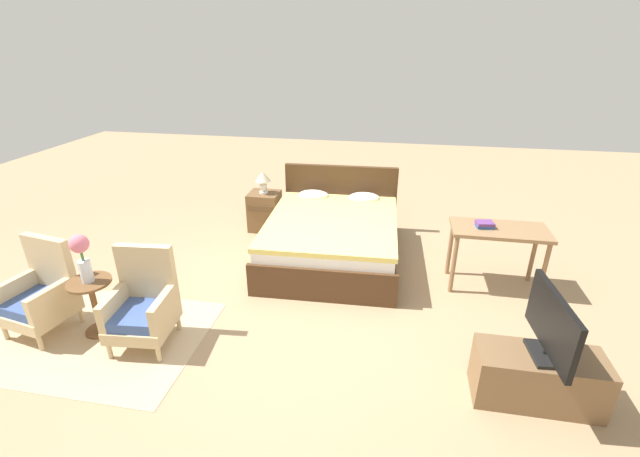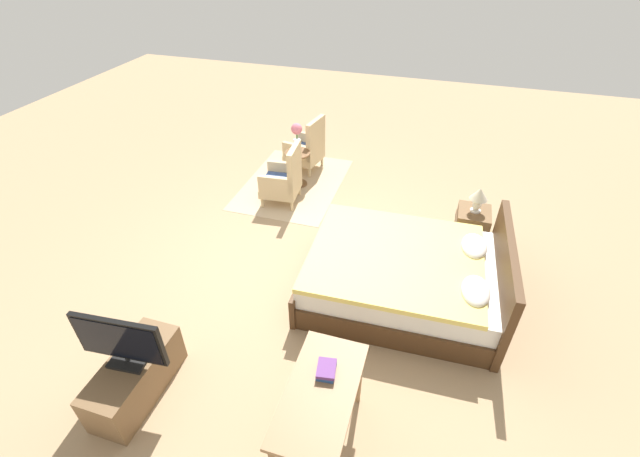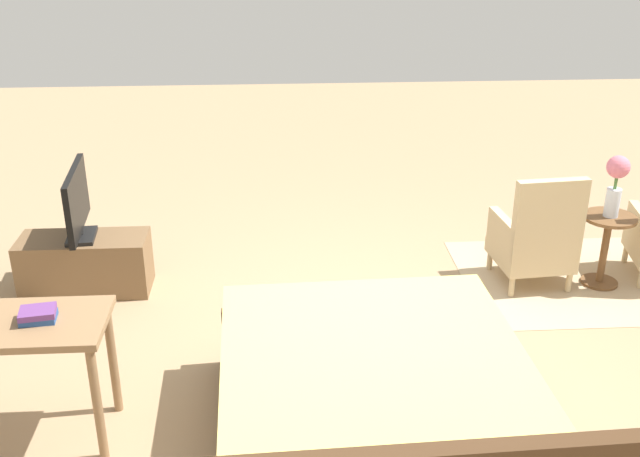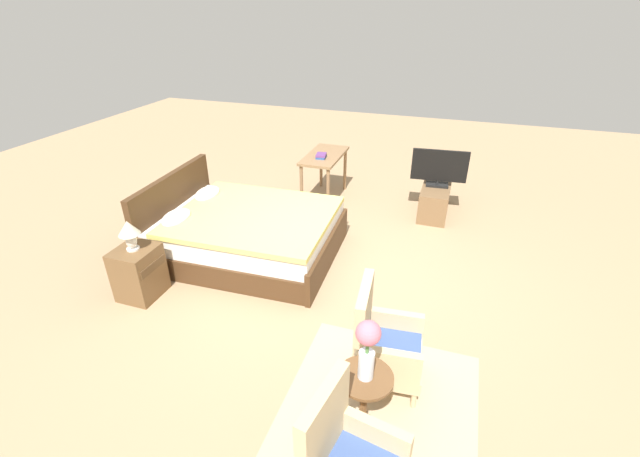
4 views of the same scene
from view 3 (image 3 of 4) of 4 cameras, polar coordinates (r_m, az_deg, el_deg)
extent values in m
plane|color=#A38460|center=(5.12, 4.54, -8.99)|extent=(16.00, 16.00, 0.00)
cube|color=tan|center=(6.36, 20.18, -3.55)|extent=(2.10, 1.50, 0.01)
cube|color=#472D19|center=(4.10, 4.40, -16.04)|extent=(1.69, 2.18, 0.28)
cube|color=white|center=(3.94, 4.52, -13.12)|extent=(1.63, 2.09, 0.24)
cube|color=#EAD66B|center=(3.92, 4.38, -10.63)|extent=(1.67, 1.92, 0.06)
cube|color=#472D19|center=(4.90, 2.37, -7.83)|extent=(1.65, 0.12, 0.40)
cylinder|color=#CCB284|center=(6.69, 22.26, -1.73)|extent=(0.04, 0.04, 0.16)
cube|color=#CCB284|center=(6.36, 23.17, 0.08)|extent=(0.16, 0.52, 0.26)
cylinder|color=#CCB284|center=(6.41, 16.65, -2.02)|extent=(0.04, 0.04, 0.16)
cylinder|color=#CCB284|center=(6.23, 12.81, -2.34)|extent=(0.04, 0.04, 0.16)
cylinder|color=#CCB284|center=(6.04, 18.44, -3.87)|extent=(0.04, 0.04, 0.16)
cylinder|color=#CCB284|center=(5.85, 14.40, -4.28)|extent=(0.04, 0.04, 0.16)
cube|color=#CCB284|center=(6.07, 15.72, -1.92)|extent=(0.59, 0.59, 0.12)
cube|color=#3D5693|center=(6.02, 15.83, -0.97)|extent=(0.54, 0.54, 0.10)
cube|color=#CCB284|center=(5.73, 17.04, 0.54)|extent=(0.55, 0.13, 0.64)
cube|color=#CCB284|center=(6.09, 17.93, -0.13)|extent=(0.12, 0.52, 0.26)
cube|color=#CCB284|center=(5.90, 13.84, -0.42)|extent=(0.12, 0.52, 0.26)
cylinder|color=brown|center=(6.28, 20.49, -3.84)|extent=(0.28, 0.28, 0.03)
cylinder|color=brown|center=(6.17, 20.84, -1.57)|extent=(0.06, 0.06, 0.52)
cylinder|color=brown|center=(6.07, 21.22, 0.78)|extent=(0.40, 0.40, 0.02)
cylinder|color=silver|center=(6.02, 21.38, 1.85)|extent=(0.11, 0.11, 0.22)
cylinder|color=#477538|center=(5.97, 21.61, 3.28)|extent=(0.02, 0.02, 0.10)
sphere|color=#DB7084|center=(5.93, 21.78, 4.38)|extent=(0.17, 0.17, 0.17)
cube|color=brown|center=(5.98, -17.43, -2.61)|extent=(0.96, 0.40, 0.44)
cube|color=black|center=(5.89, -17.70, -0.56)|extent=(0.23, 0.34, 0.03)
cylinder|color=black|center=(5.87, -17.75, -0.20)|extent=(0.04, 0.04, 0.05)
cube|color=black|center=(5.78, -18.06, 2.11)|extent=(0.11, 0.79, 0.46)
cube|color=black|center=(5.78, -18.30, 2.09)|extent=(0.07, 0.73, 0.41)
cylinder|color=#8E6B47|center=(4.51, -15.52, -9.57)|extent=(0.05, 0.05, 0.70)
cylinder|color=#8E6B47|center=(4.17, -16.60, -12.70)|extent=(0.05, 0.05, 0.70)
cube|color=#8E6B47|center=(4.28, -22.79, -6.80)|extent=(1.04, 0.52, 0.04)
cube|color=#284C8E|center=(4.21, -20.66, -6.37)|extent=(0.19, 0.15, 0.03)
cube|color=#66387A|center=(4.19, -20.73, -5.98)|extent=(0.20, 0.17, 0.03)
camera|label=1|loc=(8.07, -5.80, 22.98)|focal=24.00mm
camera|label=2|loc=(4.41, -56.96, 25.13)|focal=24.00mm
camera|label=4|loc=(7.14, 39.46, 19.76)|focal=24.00mm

